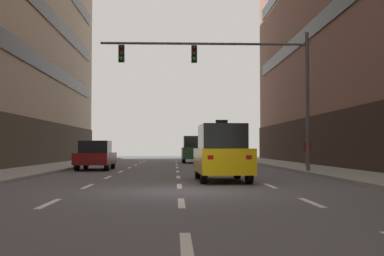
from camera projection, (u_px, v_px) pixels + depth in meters
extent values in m
plane|color=#515156|center=(180.00, 191.00, 14.41)|extent=(120.00, 120.00, 0.00)
cube|color=silver|center=(49.00, 203.00, 11.31)|extent=(0.16, 2.00, 0.01)
cube|color=silver|center=(88.00, 186.00, 16.31)|extent=(0.16, 2.00, 0.01)
cube|color=silver|center=(108.00, 177.00, 21.30)|extent=(0.16, 2.00, 0.01)
cube|color=silver|center=(121.00, 172.00, 26.29)|extent=(0.16, 2.00, 0.01)
cube|color=silver|center=(129.00, 168.00, 31.29)|extent=(0.16, 2.00, 0.01)
cube|color=silver|center=(136.00, 165.00, 36.28)|extent=(0.16, 2.00, 0.01)
cube|color=silver|center=(140.00, 163.00, 41.27)|extent=(0.16, 2.00, 0.01)
cube|color=silver|center=(144.00, 161.00, 46.27)|extent=(0.16, 2.00, 0.01)
cube|color=silver|center=(186.00, 246.00, 6.43)|extent=(0.16, 2.00, 0.01)
cube|color=silver|center=(181.00, 203.00, 11.42)|extent=(0.16, 2.00, 0.01)
cube|color=silver|center=(179.00, 186.00, 16.41)|extent=(0.16, 2.00, 0.01)
cube|color=silver|center=(178.00, 177.00, 21.41)|extent=(0.16, 2.00, 0.01)
cube|color=silver|center=(178.00, 171.00, 26.40)|extent=(0.16, 2.00, 0.01)
cube|color=silver|center=(177.00, 168.00, 31.39)|extent=(0.16, 2.00, 0.01)
cube|color=silver|center=(177.00, 165.00, 36.38)|extent=(0.16, 2.00, 0.01)
cube|color=silver|center=(177.00, 163.00, 41.38)|extent=(0.16, 2.00, 0.01)
cube|color=silver|center=(176.00, 161.00, 46.37)|extent=(0.16, 2.00, 0.01)
cube|color=silver|center=(311.00, 202.00, 11.52)|extent=(0.16, 2.00, 0.01)
cube|color=silver|center=(270.00, 186.00, 16.52)|extent=(0.16, 2.00, 0.01)
cube|color=silver|center=(248.00, 177.00, 21.51)|extent=(0.16, 2.00, 0.01)
cube|color=silver|center=(234.00, 171.00, 26.50)|extent=(0.16, 2.00, 0.01)
cube|color=silver|center=(225.00, 168.00, 31.50)|extent=(0.16, 2.00, 0.01)
cube|color=silver|center=(218.00, 165.00, 36.49)|extent=(0.16, 2.00, 0.01)
cube|color=silver|center=(213.00, 163.00, 41.48)|extent=(0.16, 2.00, 0.01)
cube|color=silver|center=(209.00, 161.00, 46.48)|extent=(0.16, 2.00, 0.01)
cylinder|color=black|center=(183.00, 158.00, 42.74)|extent=(0.23, 0.69, 0.69)
cylinder|color=black|center=(202.00, 158.00, 42.81)|extent=(0.23, 0.69, 0.69)
cylinder|color=black|center=(184.00, 159.00, 39.94)|extent=(0.23, 0.69, 0.69)
cylinder|color=black|center=(205.00, 159.00, 40.01)|extent=(0.23, 0.69, 0.69)
cube|color=#1E512D|center=(193.00, 153.00, 41.39)|extent=(1.94, 4.59, 0.94)
cube|color=black|center=(193.00, 142.00, 41.43)|extent=(1.68, 2.71, 0.94)
cube|color=white|center=(185.00, 151.00, 43.61)|extent=(0.21, 0.08, 0.15)
cube|color=red|center=(186.00, 151.00, 39.13)|extent=(0.21, 0.08, 0.15)
cube|color=white|center=(200.00, 151.00, 43.67)|extent=(0.21, 0.08, 0.15)
cube|color=red|center=(203.00, 151.00, 39.19)|extent=(0.21, 0.08, 0.15)
cylinder|color=black|center=(198.00, 171.00, 20.19)|extent=(0.24, 0.67, 0.67)
cylinder|color=black|center=(237.00, 171.00, 20.29)|extent=(0.24, 0.67, 0.67)
cylinder|color=black|center=(204.00, 174.00, 17.47)|extent=(0.24, 0.67, 0.67)
cylinder|color=black|center=(249.00, 174.00, 17.58)|extent=(0.24, 0.67, 0.67)
cube|color=yellow|center=(222.00, 160.00, 18.90)|extent=(1.98, 4.49, 0.91)
cube|color=black|center=(222.00, 137.00, 18.94)|extent=(1.69, 2.67, 0.91)
cube|color=white|center=(200.00, 155.00, 21.04)|extent=(0.20, 0.09, 0.14)
cube|color=red|center=(210.00, 157.00, 16.69)|extent=(0.20, 0.09, 0.14)
cube|color=white|center=(231.00, 155.00, 21.12)|extent=(0.20, 0.09, 0.14)
cube|color=red|center=(249.00, 157.00, 16.77)|extent=(0.20, 0.09, 0.14)
cube|color=black|center=(222.00, 122.00, 18.96)|extent=(0.45, 0.21, 0.18)
cylinder|color=black|center=(86.00, 163.00, 29.66)|extent=(0.22, 0.66, 0.66)
cylinder|color=black|center=(113.00, 163.00, 29.71)|extent=(0.22, 0.66, 0.66)
cylinder|color=black|center=(77.00, 165.00, 26.95)|extent=(0.22, 0.66, 0.66)
cylinder|color=black|center=(107.00, 165.00, 27.00)|extent=(0.22, 0.66, 0.66)
cube|color=maroon|center=(96.00, 158.00, 28.34)|extent=(1.85, 4.43, 0.64)
cube|color=black|center=(95.00, 147.00, 28.17)|extent=(1.61, 1.91, 0.68)
cube|color=white|center=(91.00, 156.00, 30.50)|extent=(0.20, 0.08, 0.14)
cube|color=red|center=(77.00, 157.00, 26.16)|extent=(0.20, 0.08, 0.14)
cube|color=white|center=(112.00, 156.00, 30.54)|extent=(0.20, 0.08, 0.14)
cube|color=red|center=(102.00, 157.00, 26.20)|extent=(0.20, 0.08, 0.14)
cylinder|color=#4C4C51|center=(307.00, 101.00, 24.67)|extent=(0.18, 0.18, 6.89)
cylinder|color=#4C4C51|center=(205.00, 44.00, 24.60)|extent=(10.26, 0.12, 0.12)
cube|color=black|center=(194.00, 54.00, 24.56)|extent=(0.28, 0.24, 0.84)
sphere|color=#4B0704|center=(194.00, 48.00, 24.43)|extent=(0.17, 0.17, 0.17)
sphere|color=#523505|center=(194.00, 54.00, 24.42)|extent=(0.17, 0.17, 0.17)
sphere|color=green|center=(194.00, 59.00, 24.41)|extent=(0.17, 0.17, 0.17)
cube|color=black|center=(121.00, 54.00, 24.44)|extent=(0.28, 0.24, 0.84)
sphere|color=#4B0704|center=(121.00, 48.00, 24.31)|extent=(0.17, 0.17, 0.17)
sphere|color=#523505|center=(121.00, 53.00, 24.30)|extent=(0.17, 0.17, 0.17)
sphere|color=green|center=(121.00, 58.00, 24.29)|extent=(0.17, 0.17, 0.17)
cylinder|color=brown|center=(309.00, 159.00, 31.08)|extent=(0.13, 0.13, 0.86)
cylinder|color=brown|center=(306.00, 159.00, 31.03)|extent=(0.13, 0.13, 0.86)
cube|color=maroon|center=(307.00, 147.00, 31.08)|extent=(0.38, 0.29, 0.61)
sphere|color=#9E704C|center=(307.00, 140.00, 31.10)|extent=(0.22, 0.22, 0.22)
cylinder|color=maroon|center=(310.00, 147.00, 31.16)|extent=(0.09, 0.09, 0.55)
cylinder|color=maroon|center=(304.00, 147.00, 31.02)|extent=(0.09, 0.09, 0.55)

